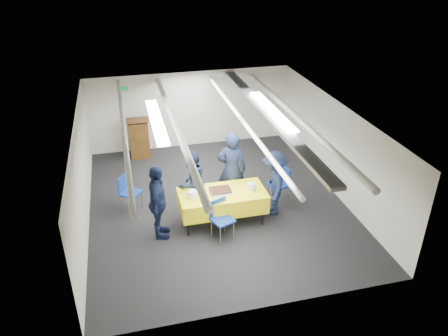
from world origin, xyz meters
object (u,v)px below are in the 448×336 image
at_px(chair_right, 281,181).
at_px(sailor_d, 274,183).
at_px(sailor_c, 158,203).
at_px(chair_left, 128,189).
at_px(sailor_b, 192,183).
at_px(chair_near, 220,215).
at_px(serving_table, 222,200).
at_px(sailor_a, 232,170).
at_px(sheet_cake, 220,191).
at_px(podium, 139,137).

bearing_deg(chair_right, sailor_d, -128.05).
height_order(chair_right, sailor_c, sailor_c).
xyz_separation_m(chair_left, sailor_c, (0.59, -1.26, 0.31)).
bearing_deg(sailor_b, chair_near, 78.12).
bearing_deg(sailor_b, serving_table, 104.82).
relative_size(chair_near, chair_right, 1.00).
relative_size(serving_table, sailor_a, 1.03).
bearing_deg(chair_left, sailor_c, -64.83).
bearing_deg(sailor_c, chair_left, 35.58).
xyz_separation_m(chair_left, sailor_a, (2.41, -0.39, 0.40)).
bearing_deg(sheet_cake, chair_right, 18.73).
distance_m(sailor_a, sailor_c, 2.02).
height_order(chair_near, sailor_d, sailor_d).
bearing_deg(sailor_a, serving_table, 75.09).
height_order(serving_table, sailor_b, sailor_b).
bearing_deg(sailor_a, chair_right, -169.87).
distance_m(sheet_cake, podium, 4.12).
bearing_deg(sailor_b, sheet_cake, 102.60).
height_order(chair_right, sailor_d, sailor_d).
distance_m(chair_right, sailor_d, 0.66).
xyz_separation_m(podium, sailor_b, (0.96, -3.33, 0.18)).
xyz_separation_m(chair_right, chair_left, (-3.62, 0.50, 0.00)).
xyz_separation_m(serving_table, sailor_b, (-0.60, 0.51, 0.24)).
height_order(chair_near, sailor_c, sailor_c).
height_order(serving_table, sailor_a, sailor_a).
relative_size(chair_right, sailor_d, 0.55).
bearing_deg(chair_left, chair_near, -40.13).
xyz_separation_m(sailor_b, sailor_d, (1.82, -0.42, -0.01)).
height_order(serving_table, chair_left, chair_left).
bearing_deg(sailor_a, podium, -43.25).
xyz_separation_m(chair_right, sailor_c, (-3.03, -0.76, 0.31)).
xyz_separation_m(chair_right, sailor_d, (-0.37, -0.48, 0.25)).
distance_m(chair_right, chair_left, 3.66).
relative_size(sheet_cake, chair_right, 0.55).
height_order(chair_near, chair_left, same).
height_order(serving_table, sheet_cake, sheet_cake).
height_order(sheet_cake, sailor_d, sailor_d).
distance_m(podium, chair_right, 4.55).
bearing_deg(serving_table, sailor_c, -172.08).
bearing_deg(chair_left, sheet_cake, -28.21).
bearing_deg(chair_left, sailor_a, -9.26).
xyz_separation_m(serving_table, sailor_a, (0.39, 0.67, 0.38)).
distance_m(chair_near, sailor_c, 1.33).
distance_m(serving_table, sheet_cake, 0.26).
xyz_separation_m(chair_left, sailor_d, (3.25, -0.98, 0.25)).
xyz_separation_m(sheet_cake, chair_near, (-0.12, -0.50, -0.28)).
bearing_deg(chair_near, sailor_d, 22.62).
height_order(sailor_b, sailor_c, sailor_c).
relative_size(podium, chair_near, 1.44).
distance_m(podium, sailor_a, 3.72).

